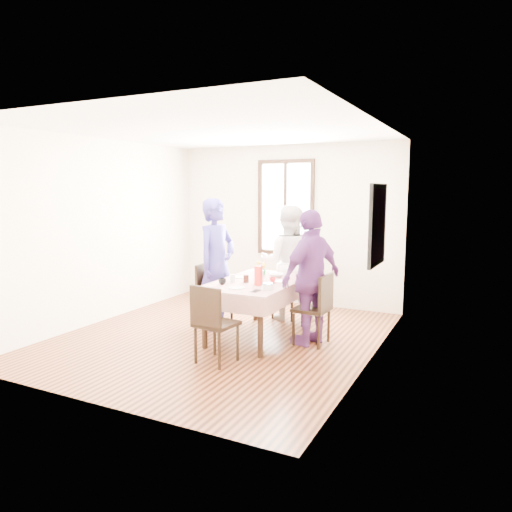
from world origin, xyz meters
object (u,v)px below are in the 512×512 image
Objects in this scene: chair_left at (216,296)px; person_left at (216,264)px; dining_table at (258,309)px; chair_right at (312,309)px; chair_near at (217,323)px; person_far at (288,262)px; person_right at (311,277)px; chair_far at (288,289)px.

person_left is (0.02, 0.00, 0.46)m from chair_left.
person_left reaches higher than dining_table.
chair_right is 1.00× the size of chair_near.
chair_right is (1.48, -0.10, 0.00)m from chair_left.
person_far is (0.00, 2.10, 0.41)m from chair_near.
chair_near is at bearing 72.94° from person_far.
chair_left is 0.53× the size of person_right.
chair_right is 0.53× the size of person_right.
dining_table is 1.70× the size of chair_far.
person_right reaches higher than chair_left.
person_right is (0.72, 1.11, 0.41)m from chair_near.
person_right is at bearing -82.87° from person_left.
chair_far is 2.12m from chair_near.
chair_left and chair_near have the same top height.
person_far is at bearing 137.80° from chair_left.
chair_left is 0.53× the size of person_far.
dining_table is 0.90× the size of person_right.
chair_far is 0.53× the size of person_far.
person_left is at bearing 60.63° from chair_far.
person_right is (1.46, -0.10, 0.41)m from chair_left.
person_right reaches higher than chair_near.
chair_left is 1.00× the size of chair_near.
dining_table is at bearing 97.83° from chair_near.
chair_near is 1.38m from person_right.
dining_table is at bearing -64.82° from person_right.
chair_right is at bearing 3.72° from dining_table.
person_far reaches higher than chair_right.
chair_left is 1.18m from chair_far.
chair_far is (0.00, 1.06, 0.08)m from dining_table.
person_left is (-0.72, 0.14, 0.54)m from dining_table.
person_far reaches higher than chair_far.
chair_right reaches higher than dining_table.
person_far is 1.23m from person_right.
person_far is at bearing 98.85° from chair_far.
chair_far reaches higher than dining_table.
chair_far is at bearing 39.49° from chair_right.
person_left reaches higher than chair_far.
chair_far is at bearing 138.39° from chair_left.
person_far is at bearing 97.83° from chair_near.
chair_near is 0.53× the size of person_right.
dining_table is at bearing 97.01° from chair_right.
person_right is at bearing 134.32° from chair_far.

